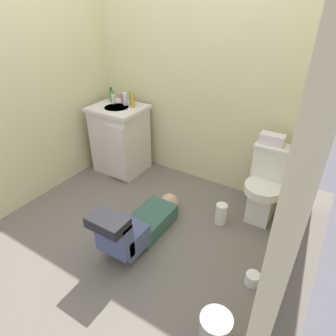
{
  "coord_description": "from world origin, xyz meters",
  "views": [
    {
      "loc": [
        1.36,
        -1.78,
        1.96
      ],
      "look_at": [
        0.02,
        0.37,
        0.45
      ],
      "focal_mm": 31.77,
      "sensor_mm": 36.0,
      "label": 1
    }
  ],
  "objects_px": {
    "bottle_clear": "(125,99)",
    "paper_towel_roll": "(221,214)",
    "bottle_white": "(113,99)",
    "tissue_box": "(272,139)",
    "bottle_pink": "(123,98)",
    "bottle_green": "(131,98)",
    "toilet": "(266,185)",
    "person_plumber": "(138,225)",
    "faucet": "(125,99)",
    "bottle_amber": "(132,100)",
    "soap_dispenser": "(111,95)",
    "toilet_paper_roll": "(252,279)",
    "vanity_cabinet": "(120,139)",
    "trash_can": "(215,332)"
  },
  "relations": [
    {
      "from": "vanity_cabinet",
      "to": "bottle_green",
      "type": "height_order",
      "value": "bottle_green"
    },
    {
      "from": "person_plumber",
      "to": "bottle_white",
      "type": "distance_m",
      "value": 1.6
    },
    {
      "from": "bottle_pink",
      "to": "paper_towel_roll",
      "type": "xyz_separation_m",
      "value": [
        1.5,
        -0.44,
        -0.77
      ]
    },
    {
      "from": "tissue_box",
      "to": "bottle_green",
      "type": "height_order",
      "value": "bottle_green"
    },
    {
      "from": "vanity_cabinet",
      "to": "trash_can",
      "type": "relative_size",
      "value": 3.0
    },
    {
      "from": "bottle_green",
      "to": "bottle_amber",
      "type": "relative_size",
      "value": 0.94
    },
    {
      "from": "toilet",
      "to": "person_plumber",
      "type": "xyz_separation_m",
      "value": [
        -0.83,
        -0.93,
        -0.19
      ]
    },
    {
      "from": "toilet_paper_roll",
      "to": "bottle_green",
      "type": "bearing_deg",
      "value": 152.37
    },
    {
      "from": "bottle_white",
      "to": "vanity_cabinet",
      "type": "bearing_deg",
      "value": -31.58
    },
    {
      "from": "bottle_amber",
      "to": "toilet",
      "type": "bearing_deg",
      "value": -2.23
    },
    {
      "from": "person_plumber",
      "to": "bottle_pink",
      "type": "height_order",
      "value": "bottle_pink"
    },
    {
      "from": "soap_dispenser",
      "to": "toilet",
      "type": "bearing_deg",
      "value": -3.21
    },
    {
      "from": "soap_dispenser",
      "to": "bottle_pink",
      "type": "relative_size",
      "value": 1.36
    },
    {
      "from": "bottle_white",
      "to": "paper_towel_roll",
      "type": "distance_m",
      "value": 1.8
    },
    {
      "from": "tissue_box",
      "to": "vanity_cabinet",
      "type": "bearing_deg",
      "value": -176.49
    },
    {
      "from": "bottle_white",
      "to": "toilet_paper_roll",
      "type": "xyz_separation_m",
      "value": [
        2.08,
        -0.9,
        -0.82
      ]
    },
    {
      "from": "soap_dispenser",
      "to": "bottle_amber",
      "type": "distance_m",
      "value": 0.36
    },
    {
      "from": "bottle_pink",
      "to": "vanity_cabinet",
      "type": "bearing_deg",
      "value": -79.88
    },
    {
      "from": "tissue_box",
      "to": "soap_dispenser",
      "type": "height_order",
      "value": "soap_dispenser"
    },
    {
      "from": "faucet",
      "to": "bottle_pink",
      "type": "xyz_separation_m",
      "value": [
        -0.02,
        -0.01,
        0.01
      ]
    },
    {
      "from": "bottle_pink",
      "to": "bottle_amber",
      "type": "bearing_deg",
      "value": -16.06
    },
    {
      "from": "bottle_pink",
      "to": "bottle_green",
      "type": "bearing_deg",
      "value": 10.23
    },
    {
      "from": "toilet",
      "to": "bottle_clear",
      "type": "xyz_separation_m",
      "value": [
        -1.74,
        0.08,
        0.52
      ]
    },
    {
      "from": "bottle_pink",
      "to": "toilet_paper_roll",
      "type": "bearing_deg",
      "value": -25.8
    },
    {
      "from": "bottle_pink",
      "to": "faucet",
      "type": "bearing_deg",
      "value": 36.36
    },
    {
      "from": "paper_towel_roll",
      "to": "person_plumber",
      "type": "bearing_deg",
      "value": -131.15
    },
    {
      "from": "vanity_cabinet",
      "to": "person_plumber",
      "type": "bearing_deg",
      "value": -44.14
    },
    {
      "from": "bottle_green",
      "to": "vanity_cabinet",
      "type": "bearing_deg",
      "value": -120.54
    },
    {
      "from": "tissue_box",
      "to": "toilet_paper_roll",
      "type": "bearing_deg",
      "value": -75.77
    },
    {
      "from": "vanity_cabinet",
      "to": "trash_can",
      "type": "xyz_separation_m",
      "value": [
        1.91,
        -1.42,
        -0.28
      ]
    },
    {
      "from": "bottle_clear",
      "to": "paper_towel_roll",
      "type": "distance_m",
      "value": 1.69
    },
    {
      "from": "bottle_amber",
      "to": "paper_towel_roll",
      "type": "height_order",
      "value": "bottle_amber"
    },
    {
      "from": "bottle_white",
      "to": "paper_towel_roll",
      "type": "bearing_deg",
      "value": -13.24
    },
    {
      "from": "soap_dispenser",
      "to": "trash_can",
      "type": "bearing_deg",
      "value": -36.32
    },
    {
      "from": "person_plumber",
      "to": "soap_dispenser",
      "type": "bearing_deg",
      "value": 137.5
    },
    {
      "from": "bottle_white",
      "to": "tissue_box",
      "type": "bearing_deg",
      "value": 1.11
    },
    {
      "from": "paper_towel_roll",
      "to": "toilet",
      "type": "bearing_deg",
      "value": 46.8
    },
    {
      "from": "vanity_cabinet",
      "to": "toilet_paper_roll",
      "type": "xyz_separation_m",
      "value": [
        1.97,
        -0.83,
        -0.37
      ]
    },
    {
      "from": "bottle_green",
      "to": "bottle_clear",
      "type": "bearing_deg",
      "value": -133.88
    },
    {
      "from": "toilet",
      "to": "vanity_cabinet",
      "type": "distance_m",
      "value": 1.78
    },
    {
      "from": "bottle_green",
      "to": "bottle_amber",
      "type": "bearing_deg",
      "value": -46.11
    },
    {
      "from": "soap_dispenser",
      "to": "toilet_paper_roll",
      "type": "distance_m",
      "value": 2.51
    },
    {
      "from": "soap_dispenser",
      "to": "bottle_amber",
      "type": "bearing_deg",
      "value": -7.66
    },
    {
      "from": "bottle_clear",
      "to": "toilet_paper_roll",
      "type": "xyz_separation_m",
      "value": [
        1.93,
        -0.93,
        -0.84
      ]
    },
    {
      "from": "faucet",
      "to": "bottle_clear",
      "type": "distance_m",
      "value": 0.07
    },
    {
      "from": "person_plumber",
      "to": "bottle_green",
      "type": "xyz_separation_m",
      "value": [
        -0.85,
        1.07,
        0.72
      ]
    },
    {
      "from": "bottle_pink",
      "to": "bottle_clear",
      "type": "distance_m",
      "value": 0.07
    },
    {
      "from": "bottle_pink",
      "to": "bottle_amber",
      "type": "distance_m",
      "value": 0.19
    },
    {
      "from": "soap_dispenser",
      "to": "bottle_pink",
      "type": "distance_m",
      "value": 0.17
    },
    {
      "from": "bottle_white",
      "to": "bottle_green",
      "type": "distance_m",
      "value": 0.22
    }
  ]
}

